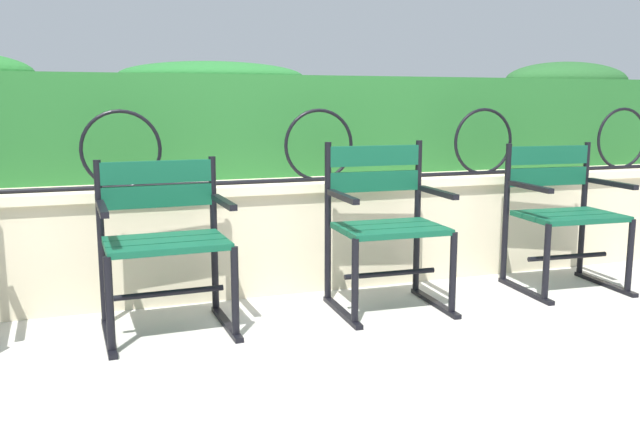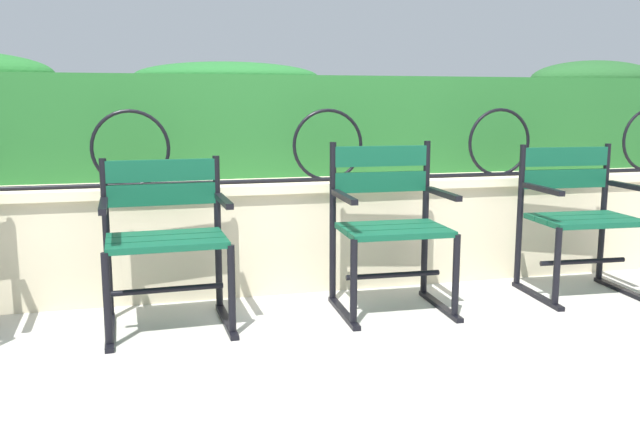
# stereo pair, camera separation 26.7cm
# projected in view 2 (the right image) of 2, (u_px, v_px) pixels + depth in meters

# --- Properties ---
(ground_plane) EXTENTS (60.00, 60.00, 0.00)m
(ground_plane) POSITION_uv_depth(u_px,v_px,m) (323.00, 324.00, 3.32)
(ground_plane) COLOR #BCB7AD
(stone_wall) EXTENTS (7.74, 0.41, 0.64)m
(stone_wall) POSITION_uv_depth(u_px,v_px,m) (292.00, 233.00, 3.96)
(stone_wall) COLOR beige
(stone_wall) RESTS_ON ground
(iron_arch_fence) EXTENTS (7.19, 0.02, 0.42)m
(iron_arch_fence) POSITION_uv_depth(u_px,v_px,m) (243.00, 152.00, 3.74)
(iron_arch_fence) COLOR black
(iron_arch_fence) RESTS_ON stone_wall
(hedge_row) EXTENTS (7.58, 0.69, 0.76)m
(hedge_row) POSITION_uv_depth(u_px,v_px,m) (276.00, 119.00, 4.35)
(hedge_row) COLOR #236028
(hedge_row) RESTS_ON stone_wall
(park_chair_centre_left) EXTENTS (0.62, 0.54, 0.82)m
(park_chair_centre_left) POSITION_uv_depth(u_px,v_px,m) (165.00, 235.00, 3.25)
(park_chair_centre_left) COLOR #0F4C33
(park_chair_centre_left) RESTS_ON ground
(park_chair_centre_right) EXTENTS (0.59, 0.54, 0.88)m
(park_chair_centre_right) POSITION_uv_depth(u_px,v_px,m) (389.00, 222.00, 3.52)
(park_chair_centre_right) COLOR #0F4C33
(park_chair_centre_right) RESTS_ON ground
(park_chair_rightmost) EXTENTS (0.62, 0.55, 0.85)m
(park_chair_rightmost) POSITION_uv_depth(u_px,v_px,m) (578.00, 214.00, 3.81)
(park_chair_rightmost) COLOR #0F4C33
(park_chair_rightmost) RESTS_ON ground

